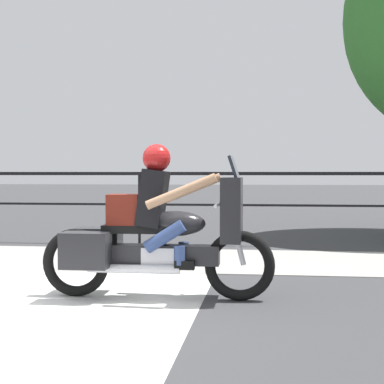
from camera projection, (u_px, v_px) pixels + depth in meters
The scene contains 4 objects.
ground_plane at pixel (23, 310), 5.56m from camera, with size 120.00×120.00×0.00m, color #38383A.
sidewalk_band at pixel (114, 258), 8.93m from camera, with size 44.00×2.40×0.01m, color #99968E.
fence_railing at pixel (139, 188), 10.74m from camera, with size 36.00×0.05×1.32m.
motorcycle at pixel (157, 231), 6.07m from camera, with size 2.44×0.76×1.60m.
Camera 1 is at (2.27, -5.28, 1.30)m, focal length 55.00 mm.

